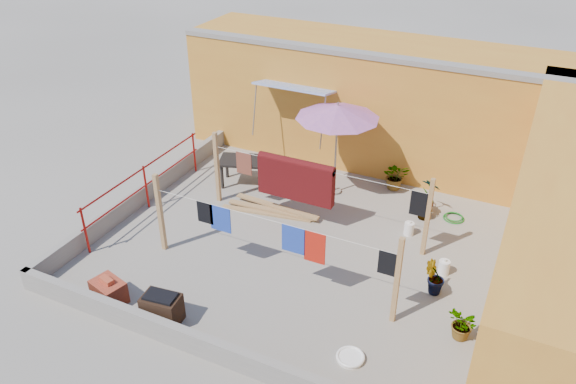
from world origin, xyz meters
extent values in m
plane|color=#9E998E|center=(0.00, 0.00, 0.00)|extent=(80.00, 80.00, 0.00)
cube|color=#CA882C|center=(0.50, 4.70, 1.60)|extent=(11.00, 2.40, 3.20)
cube|color=gray|center=(0.50, 3.65, 3.15)|extent=(11.00, 0.35, 0.12)
cube|color=#2D51B2|center=(-1.60, 3.15, 2.25)|extent=(2.00, 0.79, 0.22)
cylinder|color=gray|center=(-2.55, 2.78, 1.60)|extent=(0.03, 0.30, 1.28)
cylinder|color=gray|center=(-0.65, 2.78, 1.60)|extent=(0.03, 0.30, 1.28)
cube|color=gray|center=(0.00, -3.58, 0.22)|extent=(8.30, 0.16, 0.44)
cube|color=gray|center=(-4.08, 0.00, 0.22)|extent=(0.16, 7.30, 0.44)
cylinder|color=maroon|center=(-3.85, -2.20, 0.55)|extent=(0.05, 0.05, 1.10)
cylinder|color=maroon|center=(-3.85, -0.20, 0.55)|extent=(0.05, 0.05, 1.10)
cylinder|color=maroon|center=(-3.85, 1.80, 0.55)|extent=(0.05, 0.05, 1.10)
cylinder|color=maroon|center=(-3.85, -0.20, 1.05)|extent=(0.04, 4.20, 0.04)
cylinder|color=maroon|center=(-3.85, -0.20, 0.60)|extent=(0.04, 4.20, 0.04)
cube|color=tan|center=(-2.50, -1.40, 0.90)|extent=(0.09, 0.09, 1.80)
cube|color=tan|center=(2.50, -1.40, 0.90)|extent=(0.09, 0.09, 1.80)
cube|color=tan|center=(2.50, 0.80, 0.90)|extent=(0.09, 0.09, 1.80)
cube|color=tan|center=(-2.50, 0.80, 0.90)|extent=(0.09, 0.09, 1.80)
cylinder|color=silver|center=(0.00, -1.40, 1.45)|extent=(5.00, 0.01, 0.01)
cylinder|color=silver|center=(0.00, 0.80, 1.45)|extent=(5.00, 0.01, 0.01)
cube|color=#460B0D|center=(-0.45, 0.80, 1.04)|extent=(1.79, 0.22, 0.91)
cube|color=black|center=(2.30, 0.80, 1.17)|extent=(0.38, 0.02, 0.55)
cube|color=brown|center=(-1.76, 0.80, 1.18)|extent=(0.39, 0.02, 0.55)
cube|color=#1F3DAA|center=(-1.03, -1.40, 1.17)|extent=(0.45, 0.02, 0.56)
cube|color=black|center=(-1.38, -1.40, 1.22)|extent=(0.35, 0.02, 0.47)
cube|color=#B41A0E|center=(0.95, -1.40, 1.12)|extent=(0.41, 0.02, 0.66)
cube|color=#1F3DAA|center=(0.53, -1.40, 1.16)|extent=(0.47, 0.02, 0.57)
cube|color=black|center=(2.29, -1.40, 1.21)|extent=(0.31, 0.02, 0.48)
cylinder|color=gray|center=(-0.13, 2.37, 0.03)|extent=(0.36, 0.36, 0.06)
cylinder|color=gray|center=(-0.13, 2.37, 1.13)|extent=(0.04, 0.04, 2.27)
cone|color=#B76299|center=(-0.13, 2.37, 2.15)|extent=(2.33, 2.33, 0.32)
cylinder|color=gray|center=(-0.13, 2.37, 2.33)|extent=(0.04, 0.04, 0.10)
cube|color=black|center=(-2.22, 1.82, 0.66)|extent=(1.63, 1.18, 0.06)
cube|color=black|center=(-2.72, 1.33, 0.32)|extent=(0.06, 0.06, 0.64)
cube|color=black|center=(-2.92, 1.88, 0.32)|extent=(0.06, 0.06, 0.64)
cube|color=black|center=(-1.51, 1.76, 0.32)|extent=(0.06, 0.06, 0.64)
cube|color=black|center=(-1.71, 2.31, 0.32)|extent=(0.06, 0.06, 0.64)
cube|color=#9F3C24|center=(-2.42, -3.20, 0.22)|extent=(0.71, 0.59, 0.45)
cube|color=#BC442C|center=(-2.42, -3.20, 0.49)|extent=(0.31, 0.20, 0.09)
cube|color=tan|center=(-1.18, 0.73, 0.02)|extent=(2.17, 0.51, 0.04)
cube|color=tan|center=(-1.10, 0.85, 0.07)|extent=(2.18, 0.32, 0.04)
cube|color=tan|center=(-1.02, 0.97, 0.12)|extent=(2.18, 0.28, 0.04)
cube|color=black|center=(-1.20, -3.20, 0.28)|extent=(0.71, 0.52, 0.55)
cube|color=black|center=(-1.20, -3.20, 0.58)|extent=(0.59, 0.40, 0.04)
cylinder|color=white|center=(2.14, -2.60, 0.03)|extent=(0.45, 0.45, 0.06)
torus|color=white|center=(2.14, -2.60, 0.06)|extent=(0.48, 0.48, 0.05)
cylinder|color=white|center=(3.04, 0.33, 0.15)|extent=(0.22, 0.22, 0.30)
cylinder|color=white|center=(3.04, 0.33, 0.32)|extent=(0.06, 0.06, 0.05)
cylinder|color=white|center=(2.04, 1.37, 0.15)|extent=(0.22, 0.22, 0.30)
cylinder|color=white|center=(2.04, 1.37, 0.32)|extent=(0.06, 0.06, 0.05)
torus|color=#176A1D|center=(2.82, 2.44, 0.02)|extent=(0.48, 0.48, 0.03)
torus|color=#176A1D|center=(2.82, 2.44, 0.05)|extent=(0.41, 0.41, 0.03)
imported|color=#1F5A19|center=(1.19, 3.20, 0.36)|extent=(0.81, 0.76, 0.72)
imported|color=#1F5A19|center=(2.18, 2.16, 0.31)|extent=(0.43, 0.43, 0.61)
imported|color=#1F5A19|center=(2.19, 2.50, 0.45)|extent=(0.56, 0.49, 0.89)
imported|color=#1F5A19|center=(2.97, -0.36, 0.36)|extent=(0.51, 0.49, 0.73)
imported|color=#1F5A19|center=(3.70, -1.32, 0.30)|extent=(0.67, 0.70, 0.60)
camera|label=1|loc=(4.07, -9.00, 7.13)|focal=35.00mm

